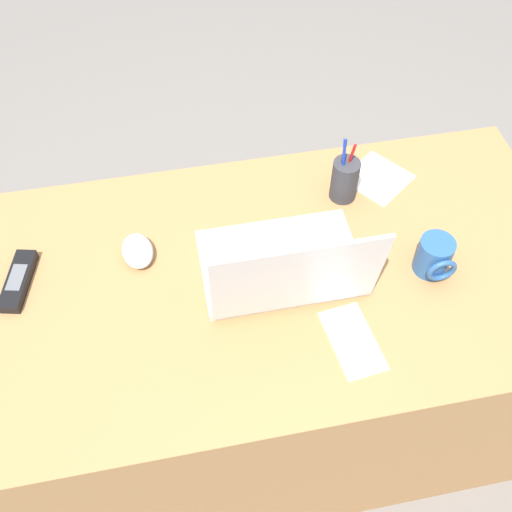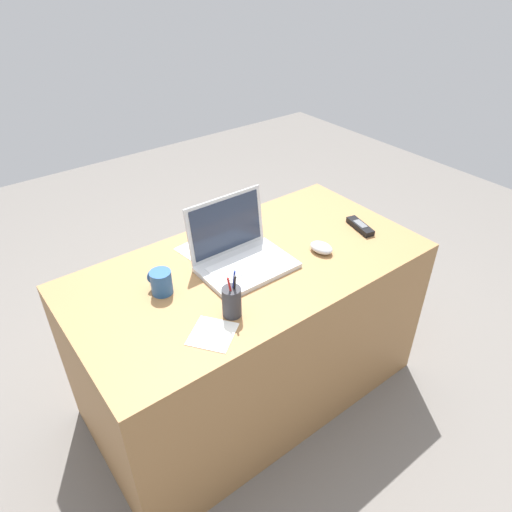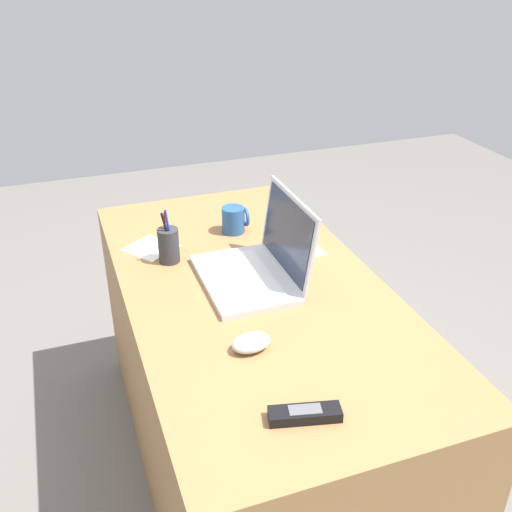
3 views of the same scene
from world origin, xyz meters
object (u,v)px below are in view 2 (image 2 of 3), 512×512
object	(u,v)px
laptop	(240,253)
pen_holder	(232,301)
computer_mouse	(321,248)
coffee_mug_white	(161,282)
cordless_phone	(360,226)

from	to	relation	value
laptop	pen_holder	world-z (taller)	laptop
computer_mouse	coffee_mug_white	distance (m)	0.65
coffee_mug_white	computer_mouse	bearing A→B (deg)	-14.23
laptop	coffee_mug_white	distance (m)	0.32
coffee_mug_white	pen_holder	xyz separation A→B (m)	(0.13, -0.25, 0.01)
coffee_mug_white	pen_holder	bearing A→B (deg)	-62.69
pen_holder	cordless_phone	bearing A→B (deg)	8.87
cordless_phone	pen_holder	distance (m)	0.76
computer_mouse	pen_holder	bearing A→B (deg)	-178.15
computer_mouse	pen_holder	distance (m)	0.51
laptop	computer_mouse	size ratio (longest dim) A/B	3.50
coffee_mug_white	cordless_phone	world-z (taller)	coffee_mug_white
coffee_mug_white	pen_holder	distance (m)	0.28
laptop	cordless_phone	distance (m)	0.57
computer_mouse	coffee_mug_white	bearing A→B (deg)	157.27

